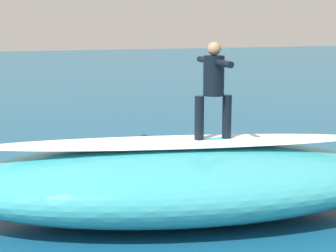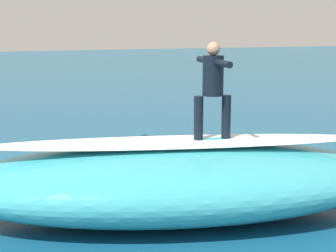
{
  "view_description": "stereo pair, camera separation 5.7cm",
  "coord_description": "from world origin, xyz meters",
  "px_view_note": "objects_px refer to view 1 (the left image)",
  "views": [
    {
      "loc": [
        3.18,
        11.36,
        3.33
      ],
      "look_at": [
        -1.05,
        0.42,
        1.14
      ],
      "focal_mm": 58.42,
      "sensor_mm": 36.0,
      "label": 1
    },
    {
      "loc": [
        3.13,
        11.38,
        3.33
      ],
      "look_at": [
        -1.05,
        0.42,
        1.14
      ],
      "focal_mm": 58.42,
      "sensor_mm": 36.0,
      "label": 2
    }
  ],
  "objects_px": {
    "surfboard_paddling": "(139,149)",
    "surfer_paddling": "(141,142)",
    "surfboard_riding": "(213,141)",
    "surfer_riding": "(214,83)"
  },
  "relations": [
    {
      "from": "surfboard_paddling",
      "to": "surfer_paddling",
      "type": "bearing_deg",
      "value": 180.0
    },
    {
      "from": "surfboard_paddling",
      "to": "surfer_riding",
      "type": "bearing_deg",
      "value": 37.92
    },
    {
      "from": "surfer_riding",
      "to": "surfboard_paddling",
      "type": "distance_m",
      "value": 5.71
    },
    {
      "from": "surfer_riding",
      "to": "surfboard_paddling",
      "type": "bearing_deg",
      "value": -87.5
    },
    {
      "from": "surfboard_riding",
      "to": "surfer_riding",
      "type": "xyz_separation_m",
      "value": [
        -0.0,
        0.0,
        1.01
      ]
    },
    {
      "from": "surfer_riding",
      "to": "surfboard_paddling",
      "type": "relative_size",
      "value": 0.85
    },
    {
      "from": "surfboard_riding",
      "to": "surfer_riding",
      "type": "bearing_deg",
      "value": 103.56
    },
    {
      "from": "surfboard_riding",
      "to": "surfer_riding",
      "type": "height_order",
      "value": "surfer_riding"
    },
    {
      "from": "surfboard_riding",
      "to": "surfboard_paddling",
      "type": "distance_m",
      "value": 5.39
    },
    {
      "from": "surfer_paddling",
      "to": "surfboard_riding",
      "type": "bearing_deg",
      "value": 37.09
    }
  ]
}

